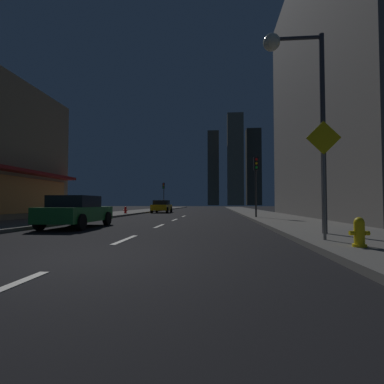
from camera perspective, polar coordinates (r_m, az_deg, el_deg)
The scene contains 16 objects.
ground_plane at distance 37.45m, azimuth 0.62°, elevation -4.01°, with size 78.00×136.00×0.10m, color black.
sidewalk_right at distance 37.59m, azimuth 11.35°, elevation -3.77°, with size 4.00×76.00×0.15m, color #605E59.
sidewalk_left at distance 38.60m, azimuth -9.82°, elevation -3.74°, with size 4.00×76.00×0.15m, color #605E59.
lane_marking_center at distance 14.05m, azimuth -6.52°, elevation -6.74°, with size 0.16×23.00×0.01m.
building_apartment_right at distance 25.85m, azimuth 33.27°, elevation 17.71°, with size 11.00×20.00×19.55m, color slate.
skyscraper_distant_tall at distance 152.65m, azimuth 4.27°, elevation 4.68°, with size 5.87×8.04×38.94m, color #4B4738.
skyscraper_distant_mid at distance 145.26m, azimuth 8.61°, elevation 6.41°, with size 7.87×5.94×45.78m, color #615C49.
skyscraper_distant_short at distance 152.44m, azimuth 12.14°, elevation 4.85°, with size 7.52×6.39×39.58m, color #39362B.
car_parked_near at distance 14.09m, azimuth -22.00°, elevation -3.59°, with size 1.98×4.24×1.45m.
car_parked_far at distance 33.68m, azimuth -6.04°, elevation -2.86°, with size 1.98×4.24×1.45m.
fire_hydrant_yellow_near at distance 7.38m, azimuth 30.32°, elevation -7.05°, with size 0.42×0.30×0.65m.
fire_hydrant_far_left at distance 28.14m, azimuth -13.10°, elevation -3.52°, with size 0.42×0.30×0.65m.
traffic_light_near_right at distance 20.33m, azimuth 12.61°, elevation 3.69°, with size 0.32×0.48×4.20m.
traffic_light_far_left at distance 45.32m, azimuth -5.66°, elevation 0.41°, with size 0.32×0.48×4.20m.
street_lamp_right at distance 10.61m, azimuth 20.03°, elevation 19.78°, with size 1.96×0.56×6.58m.
pedestrian_crossing_sign at distance 8.38m, azimuth 24.75°, elevation 4.16°, with size 0.91×0.08×3.15m.
Camera 1 is at (2.75, -5.33, 1.11)m, focal length 26.81 mm.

